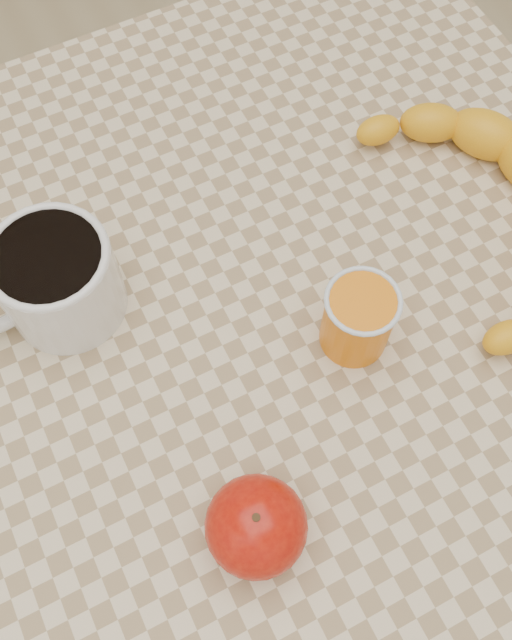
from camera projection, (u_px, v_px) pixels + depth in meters
name	position (u px, v px, depth m)	size (l,w,h in m)	color
ground	(256.00, 502.00, 1.30)	(3.00, 3.00, 0.00)	tan
table	(256.00, 366.00, 0.70)	(0.80, 0.80, 0.75)	beige
coffee_mug	(54.00, 279.00, 0.59)	(0.14, 0.10, 0.09)	silver
orange_juice_glass	(358.00, 319.00, 0.59)	(0.06, 0.06, 0.07)	orange
apple	(256.00, 526.00, 0.52)	(0.08, 0.08, 0.07)	#940A04
banana	(491.00, 212.00, 0.64)	(0.29, 0.36, 0.05)	#F4AB15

